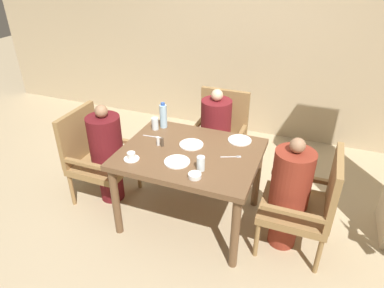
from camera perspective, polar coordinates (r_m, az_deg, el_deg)
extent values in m
plane|color=tan|center=(3.42, -0.29, -12.02)|extent=(16.00, 16.00, 0.00)
cube|color=tan|center=(4.59, 9.49, 18.36)|extent=(8.00, 0.06, 2.80)
cube|color=brown|center=(2.99, -0.33, -1.67)|extent=(1.20, 0.95, 0.05)
cylinder|color=brown|center=(3.12, -12.58, -9.34)|extent=(0.07, 0.07, 0.69)
cylinder|color=brown|center=(2.77, 7.17, -14.60)|extent=(0.07, 0.07, 0.69)
cylinder|color=brown|center=(3.70, -5.74, -1.88)|extent=(0.07, 0.07, 0.69)
cylinder|color=brown|center=(3.41, 10.78, -5.29)|extent=(0.07, 0.07, 0.69)
cube|color=olive|center=(3.56, -14.47, -3.29)|extent=(0.55, 0.55, 0.07)
cube|color=olive|center=(3.56, -18.44, 1.50)|extent=(0.05, 0.55, 0.51)
cube|color=olive|center=(3.66, -12.57, 0.76)|extent=(0.49, 0.04, 0.04)
cube|color=olive|center=(3.31, -17.25, -3.24)|extent=(0.49, 0.04, 0.04)
cylinder|color=olive|center=(3.73, -8.85, -4.93)|extent=(0.04, 0.04, 0.36)
cylinder|color=olive|center=(3.40, -12.88, -9.25)|extent=(0.04, 0.04, 0.36)
cylinder|color=olive|center=(3.96, -15.06, -3.36)|extent=(0.04, 0.04, 0.36)
cylinder|color=olive|center=(3.66, -19.38, -7.20)|extent=(0.04, 0.04, 0.36)
cylinder|color=#5B1419|center=(3.63, -13.34, -5.85)|extent=(0.24, 0.24, 0.43)
cylinder|color=#5B1419|center=(3.38, -14.23, 0.54)|extent=(0.32, 0.32, 0.50)
sphere|color=#997051|center=(3.25, -14.90, 5.30)|extent=(0.12, 0.12, 0.12)
cube|color=olive|center=(3.81, 4.15, 0.05)|extent=(0.55, 0.55, 0.07)
cube|color=olive|center=(3.90, 5.43, 5.49)|extent=(0.55, 0.05, 0.51)
cube|color=olive|center=(3.68, 8.01, 1.44)|extent=(0.04, 0.49, 0.04)
cube|color=olive|center=(3.81, 0.57, 2.76)|extent=(0.04, 0.49, 0.04)
cylinder|color=olive|center=(3.67, 6.52, -5.29)|extent=(0.04, 0.04, 0.36)
cylinder|color=olive|center=(3.80, -0.62, -3.79)|extent=(0.04, 0.04, 0.36)
cylinder|color=olive|center=(4.08, 8.36, -1.58)|extent=(0.04, 0.04, 0.36)
cylinder|color=olive|center=(4.19, 1.86, -0.34)|extent=(0.04, 0.04, 0.36)
cylinder|color=maroon|center=(3.86, 3.78, -2.66)|extent=(0.24, 0.24, 0.43)
cylinder|color=maroon|center=(3.63, 4.02, 3.55)|extent=(0.32, 0.32, 0.50)
sphere|color=beige|center=(3.50, 4.20, 8.15)|extent=(0.12, 0.12, 0.12)
cube|color=olive|center=(3.03, 16.65, -10.25)|extent=(0.55, 0.55, 0.07)
cube|color=olive|center=(2.87, 22.53, -6.66)|extent=(0.05, 0.55, 0.51)
cube|color=olive|center=(2.73, 16.50, -11.02)|extent=(0.49, 0.04, 0.04)
cube|color=olive|center=(3.14, 17.59, -5.23)|extent=(0.49, 0.04, 0.04)
cylinder|color=olive|center=(3.00, 10.71, -15.36)|extent=(0.04, 0.04, 0.36)
cylinder|color=olive|center=(3.36, 12.44, -9.71)|extent=(0.04, 0.04, 0.36)
cylinder|color=olive|center=(3.00, 20.31, -17.11)|extent=(0.04, 0.04, 0.36)
cylinder|color=olive|center=(3.36, 20.80, -11.23)|extent=(0.04, 0.04, 0.36)
cylinder|color=maroon|center=(3.14, 15.08, -12.55)|extent=(0.24, 0.24, 0.43)
cylinder|color=maroon|center=(2.86, 16.28, -5.63)|extent=(0.32, 0.32, 0.50)
sphere|color=#997051|center=(2.70, 17.20, -0.23)|extent=(0.12, 0.12, 0.12)
cylinder|color=white|center=(2.83, -2.51, -2.96)|extent=(0.21, 0.21, 0.01)
cylinder|color=white|center=(3.07, -0.11, -0.08)|extent=(0.21, 0.21, 0.01)
cylinder|color=white|center=(3.17, 7.95, 0.63)|extent=(0.21, 0.21, 0.01)
cylinder|color=white|center=(2.91, -10.04, -2.44)|extent=(0.13, 0.13, 0.01)
cylinder|color=white|center=(2.89, -10.09, -1.89)|extent=(0.07, 0.07, 0.06)
cylinder|color=white|center=(2.64, 0.47, -5.29)|extent=(0.10, 0.10, 0.04)
cylinder|color=#A3C6DB|center=(3.35, -4.80, 4.63)|extent=(0.07, 0.07, 0.23)
cylinder|color=#3359B2|center=(3.30, -4.89, 6.66)|extent=(0.04, 0.04, 0.03)
cylinder|color=silver|center=(2.70, 1.47, -3.25)|extent=(0.07, 0.07, 0.12)
cylinder|color=silver|center=(3.34, -6.19, 3.41)|extent=(0.07, 0.07, 0.12)
cylinder|color=white|center=(3.06, -5.67, 0.48)|extent=(0.03, 0.03, 0.08)
cylinder|color=#4C3D2D|center=(3.05, -5.01, 0.32)|extent=(0.03, 0.03, 0.08)
cube|color=silver|center=(2.91, 6.30, -2.13)|extent=(0.15, 0.07, 0.00)
cube|color=silver|center=(2.92, 7.81, -2.10)|extent=(0.04, 0.04, 0.00)
cube|color=silver|center=(3.23, -6.89, 1.29)|extent=(0.16, 0.02, 0.00)
cube|color=silver|center=(3.21, -5.61, 1.11)|extent=(0.06, 0.02, 0.00)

